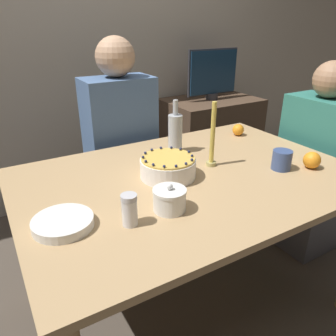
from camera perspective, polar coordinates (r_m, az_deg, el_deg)
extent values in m
plane|color=#4C4238|center=(1.86, 3.29, -21.98)|extent=(12.00, 12.00, 0.00)
cube|color=#ADA393|center=(2.56, -14.91, 22.59)|extent=(8.00, 0.05, 2.60)
cube|color=tan|center=(1.43, 3.96, -1.82)|extent=(1.46, 1.00, 0.03)
cylinder|color=tan|center=(1.80, -23.37, -11.60)|extent=(0.07, 0.07, 0.70)
cylinder|color=tan|center=(2.28, 11.47, -2.08)|extent=(0.07, 0.07, 0.70)
cylinder|color=white|center=(1.40, 0.00, 0.00)|extent=(0.24, 0.24, 0.08)
cylinder|color=gold|center=(1.38, 0.00, 1.67)|extent=(0.23, 0.23, 0.01)
sphere|color=#23284C|center=(1.43, 3.64, 2.86)|extent=(0.01, 0.01, 0.01)
sphere|color=#23284C|center=(1.46, 2.30, 3.35)|extent=(0.01, 0.01, 0.01)
sphere|color=#23284C|center=(1.47, 0.58, 3.59)|extent=(0.01, 0.01, 0.01)
sphere|color=#23284C|center=(1.47, -1.24, 3.54)|extent=(0.01, 0.01, 0.01)
sphere|color=#23284C|center=(1.45, -2.85, 3.20)|extent=(0.01, 0.01, 0.01)
sphere|color=#23284C|center=(1.41, -3.97, 2.63)|extent=(0.01, 0.01, 0.01)
sphere|color=#23284C|center=(1.37, -4.37, 1.91)|extent=(0.01, 0.01, 0.01)
sphere|color=#23284C|center=(1.33, -3.90, 1.18)|extent=(0.01, 0.01, 0.01)
sphere|color=#23284C|center=(1.30, -2.58, 0.59)|extent=(0.01, 0.01, 0.01)
sphere|color=#23284C|center=(1.28, -0.67, 0.29)|extent=(0.01, 0.01, 0.01)
sphere|color=#23284C|center=(1.28, 1.41, 0.36)|extent=(0.01, 0.01, 0.01)
sphere|color=#23284C|center=(1.31, 3.15, 0.78)|extent=(0.01, 0.01, 0.01)
sphere|color=#23284C|center=(1.34, 4.18, 1.44)|extent=(0.01, 0.01, 0.01)
sphere|color=#23284C|center=(1.39, 4.32, 2.18)|extent=(0.01, 0.01, 0.01)
cylinder|color=white|center=(1.16, 0.27, -5.80)|extent=(0.12, 0.12, 0.07)
cylinder|color=white|center=(1.14, 0.27, -4.03)|extent=(0.12, 0.12, 0.01)
sphere|color=white|center=(1.13, 0.27, -3.23)|extent=(0.02, 0.02, 0.02)
cylinder|color=white|center=(1.08, -6.70, -7.67)|extent=(0.05, 0.05, 0.09)
cylinder|color=silver|center=(1.05, -6.84, -5.10)|extent=(0.05, 0.05, 0.02)
cylinder|color=white|center=(1.14, -17.75, -9.58)|extent=(0.20, 0.20, 0.01)
cylinder|color=white|center=(1.13, -17.80, -9.24)|extent=(0.20, 0.20, 0.01)
cylinder|color=white|center=(1.13, -17.85, -8.91)|extent=(0.20, 0.20, 0.01)
cylinder|color=white|center=(1.12, -17.91, -8.56)|extent=(0.20, 0.20, 0.01)
cylinder|color=tan|center=(1.53, 7.49, 0.77)|extent=(0.05, 0.05, 0.02)
cylinder|color=gold|center=(1.48, 7.81, 6.08)|extent=(0.02, 0.02, 0.28)
cylinder|color=#B2B7BC|center=(1.65, 1.26, 5.97)|extent=(0.07, 0.07, 0.19)
cylinder|color=#B2B7BC|center=(1.61, 1.30, 10.47)|extent=(0.02, 0.02, 0.07)
cylinder|color=#384C7F|center=(1.55, 19.19, 1.34)|extent=(0.09, 0.09, 0.09)
sphere|color=orange|center=(1.96, 12.12, 6.53)|extent=(0.07, 0.07, 0.07)
sphere|color=orange|center=(1.62, 23.77, 1.27)|extent=(0.08, 0.08, 0.08)
cube|color=#2D2D38|center=(2.20, -7.55, -6.58)|extent=(0.34, 0.34, 0.45)
cube|color=#4C6B99|center=(1.98, -8.39, 6.65)|extent=(0.40, 0.24, 0.61)
sphere|color=tan|center=(1.90, -9.18, 18.59)|extent=(0.22, 0.22, 0.22)
cube|color=#595960|center=(2.29, 22.75, -7.13)|extent=(0.34, 0.34, 0.45)
cube|color=#2D7266|center=(2.09, 24.85, 4.17)|extent=(0.24, 0.40, 0.51)
sphere|color=#9E7556|center=(2.01, 26.64, 13.61)|extent=(0.20, 0.20, 0.20)
cube|color=#4C3828|center=(2.90, 7.20, 4.58)|extent=(0.77, 0.52, 0.75)
cylinder|color=#2D2D33|center=(2.79, 7.64, 12.31)|extent=(0.10, 0.10, 0.05)
cube|color=#2D2D33|center=(2.76, 7.77, 16.23)|extent=(0.47, 0.02, 0.36)
cube|color=#142D47|center=(2.76, 7.87, 16.21)|extent=(0.44, 0.03, 0.33)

